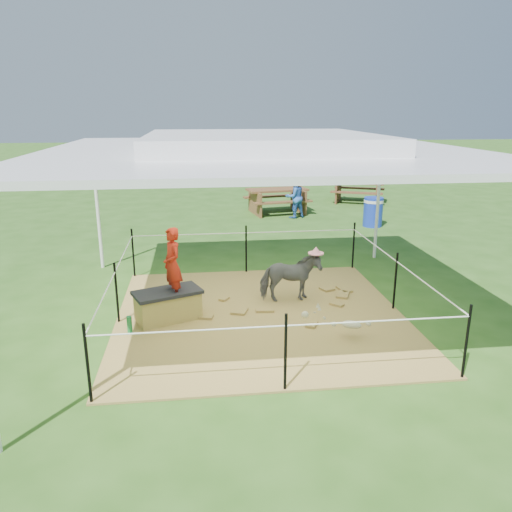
{
  "coord_description": "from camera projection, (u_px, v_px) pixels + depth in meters",
  "views": [
    {
      "loc": [
        -0.98,
        -7.44,
        3.25
      ],
      "look_at": [
        0.0,
        0.6,
        0.85
      ],
      "focal_mm": 35.0,
      "sensor_mm": 36.0,
      "label": 1
    }
  ],
  "objects": [
    {
      "name": "foal",
      "position": [
        352.0,
        323.0,
        7.23
      ],
      "size": [
        0.97,
        0.78,
        0.47
      ],
      "primitive_type": null,
      "rotation": [
        0.0,
        0.0,
        -0.44
      ],
      "color": "#C3B58F",
      "rests_on": "hay_patch"
    },
    {
      "name": "straw_bale",
      "position": [
        168.0,
        307.0,
        7.88
      ],
      "size": [
        1.08,
        0.81,
        0.43
      ],
      "primitive_type": "cube",
      "rotation": [
        0.0,
        0.0,
        0.39
      ],
      "color": "#A1853A",
      "rests_on": "hay_patch"
    },
    {
      "name": "picnic_table_near",
      "position": [
        277.0,
        201.0,
        16.03
      ],
      "size": [
        2.1,
        1.67,
        0.79
      ],
      "primitive_type": "cube",
      "rotation": [
        0.0,
        0.0,
        0.17
      ],
      "color": "brown",
      "rests_on": "ground"
    },
    {
      "name": "canopy_tent",
      "position": [
        261.0,
        148.0,
        7.36
      ],
      "size": [
        6.3,
        6.3,
        2.9
      ],
      "color": "silver",
      "rests_on": "ground"
    },
    {
      "name": "pony",
      "position": [
        290.0,
        278.0,
        8.57
      ],
      "size": [
        1.04,
        0.51,
        0.86
      ],
      "primitive_type": "imported",
      "rotation": [
        0.0,
        0.0,
        1.62
      ],
      "color": "#505055",
      "rests_on": "hay_patch"
    },
    {
      "name": "trash_barrel",
      "position": [
        373.0,
        212.0,
        14.22
      ],
      "size": [
        0.58,
        0.58,
        0.84
      ],
      "primitive_type": "cylinder",
      "rotation": [
        0.0,
        0.0,
        -0.08
      ],
      "color": "#1734B3",
      "rests_on": "ground"
    },
    {
      "name": "distant_person",
      "position": [
        295.0,
        197.0,
        15.28
      ],
      "size": [
        0.76,
        0.68,
        1.3
      ],
      "primitive_type": "imported",
      "rotation": [
        0.0,
        0.0,
        3.51
      ],
      "color": "#3061B7",
      "rests_on": "ground"
    },
    {
      "name": "rope_fence",
      "position": [
        261.0,
        279.0,
        7.94
      ],
      "size": [
        4.54,
        4.54,
        1.0
      ],
      "color": "black",
      "rests_on": "ground"
    },
    {
      "name": "green_bottle",
      "position": [
        129.0,
        325.0,
        7.41
      ],
      "size": [
        0.1,
        0.1,
        0.27
      ],
      "primitive_type": "cylinder",
      "rotation": [
        0.0,
        0.0,
        0.39
      ],
      "color": "#1B7A35",
      "rests_on": "hay_patch"
    },
    {
      "name": "pink_hat",
      "position": [
        291.0,
        250.0,
        8.43
      ],
      "size": [
        0.27,
        0.27,
        0.12
      ],
      "primitive_type": "cylinder",
      "color": "pink",
      "rests_on": "pony"
    },
    {
      "name": "dark_cloth",
      "position": [
        167.0,
        292.0,
        7.81
      ],
      "size": [
        1.16,
        0.89,
        0.05
      ],
      "primitive_type": "cube",
      "rotation": [
        0.0,
        0.0,
        0.39
      ],
      "color": "black",
      "rests_on": "straw_bale"
    },
    {
      "name": "woman",
      "position": [
        172.0,
        258.0,
        7.66
      ],
      "size": [
        0.42,
        0.5,
        1.16
      ],
      "primitive_type": "imported",
      "rotation": [
        0.0,
        0.0,
        -1.18
      ],
      "color": "#B62011",
      "rests_on": "straw_bale"
    },
    {
      "name": "picnic_table_far",
      "position": [
        358.0,
        192.0,
        17.88
      ],
      "size": [
        2.17,
        1.91,
        0.75
      ],
      "primitive_type": "cube",
      "rotation": [
        0.0,
        0.0,
        -0.41
      ],
      "color": "#58301E",
      "rests_on": "ground"
    },
    {
      "name": "hay_patch",
      "position": [
        260.0,
        315.0,
        8.12
      ],
      "size": [
        4.6,
        4.6,
        0.03
      ],
      "primitive_type": "cube",
      "color": "brown",
      "rests_on": "ground"
    },
    {
      "name": "ground",
      "position": [
        260.0,
        316.0,
        8.12
      ],
      "size": [
        90.0,
        90.0,
        0.0
      ],
      "primitive_type": "plane",
      "color": "#2D5919",
      "rests_on": "ground"
    }
  ]
}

